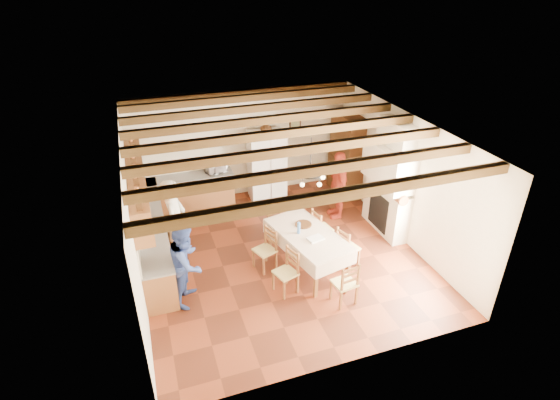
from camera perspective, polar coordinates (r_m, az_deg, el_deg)
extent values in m
cube|color=#4D2012|center=(10.05, 0.01, -7.18)|extent=(6.00, 6.50, 0.02)
cube|color=white|center=(8.64, 0.02, 9.27)|extent=(6.00, 6.50, 0.02)
cube|color=beige|center=(12.10, -5.04, 7.35)|extent=(6.00, 0.02, 3.00)
cube|color=beige|center=(6.78, 9.19, -12.04)|extent=(6.00, 0.02, 3.00)
cube|color=beige|center=(8.87, -18.72, -2.59)|extent=(0.02, 6.50, 3.00)
cube|color=beige|center=(10.51, 15.75, 2.92)|extent=(0.02, 6.50, 3.00)
cube|color=brown|center=(10.32, -16.33, -4.53)|extent=(0.60, 4.30, 0.86)
cube|color=brown|center=(12.02, -11.61, 1.09)|extent=(2.30, 0.60, 0.86)
cube|color=gray|center=(10.08, -16.68, -2.38)|extent=(0.62, 4.30, 0.04)
cube|color=gray|center=(11.82, -11.83, 3.02)|extent=(2.34, 0.62, 0.04)
cube|color=beige|center=(9.94, -18.56, -1.06)|extent=(0.03, 4.30, 0.60)
cube|color=beige|center=(11.95, -12.18, 4.96)|extent=(2.30, 0.03, 0.60)
cube|color=brown|center=(9.64, -18.21, 2.45)|extent=(0.35, 4.20, 0.70)
cube|color=black|center=(12.39, 1.98, 9.68)|extent=(0.34, 0.03, 0.42)
cube|color=white|center=(11.98, -1.75, 4.42)|extent=(1.01, 0.85, 1.92)
cube|color=white|center=(9.22, 3.66, -4.50)|extent=(1.43, 2.16, 0.05)
cube|color=brown|center=(8.70, 4.70, -10.39)|extent=(0.08, 0.08, 0.82)
cube|color=brown|center=(9.12, 8.94, -8.59)|extent=(0.08, 0.08, 0.82)
cube|color=brown|center=(9.89, -1.33, -4.90)|extent=(0.08, 0.08, 0.82)
cube|color=brown|center=(10.26, 2.63, -3.56)|extent=(0.08, 0.08, 0.82)
torus|color=black|center=(8.53, 3.95, 3.43)|extent=(0.47, 0.47, 0.03)
imported|color=silver|center=(9.73, -13.48, -2.57)|extent=(0.66, 0.81, 1.93)
imported|color=#314790|center=(8.55, -12.09, -8.06)|extent=(0.94, 1.03, 1.71)
imported|color=#A92F1E|center=(11.20, 7.61, 2.00)|extent=(0.60, 1.11, 1.80)
imported|color=silver|center=(11.84, -8.39, 4.30)|extent=(0.63, 0.51, 0.30)
imported|color=#3A240B|center=(11.57, -1.85, 9.48)|extent=(0.36, 0.36, 0.32)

